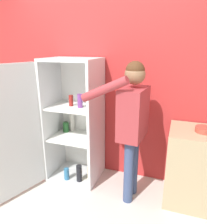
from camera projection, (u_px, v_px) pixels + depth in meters
ground_plane at (76, 211)px, 2.49m from camera, size 12.00×12.00×0.00m
wall_back at (104, 86)px, 3.00m from camera, size 7.00×0.06×2.55m
refrigerator at (63, 124)px, 2.88m from camera, size 0.94×1.21×1.66m
person at (132, 117)px, 2.43m from camera, size 0.67×0.59×1.66m
counter at (192, 167)px, 2.55m from camera, size 0.58×0.58×0.90m
bowl at (204, 130)px, 2.37m from camera, size 0.19×0.19×0.06m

